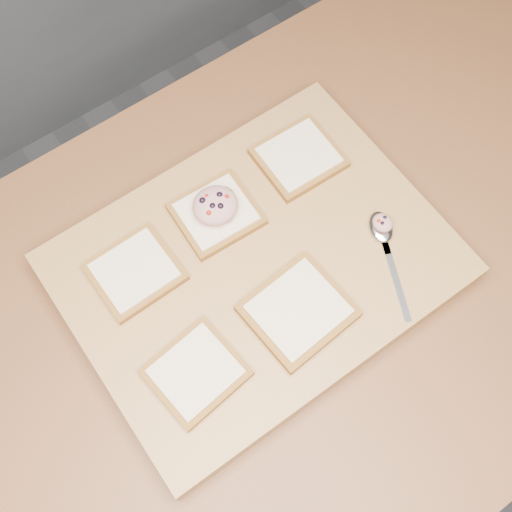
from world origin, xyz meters
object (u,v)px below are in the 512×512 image
Objects in this scene: tuna_salad_dollop at (215,205)px; spoon at (383,235)px; cutting_board at (256,267)px; bread_far_center at (216,214)px.

spoon is at bearing -43.46° from tuna_salad_dollop.
bread_far_center is (-0.00, 0.09, 0.03)m from cutting_board.
cutting_board is 4.48× the size of bread_far_center.
cutting_board is 0.11m from tuna_salad_dollop.
tuna_salad_dollop is at bearing 92.62° from cutting_board.
bread_far_center is at bearing 93.10° from cutting_board.
tuna_salad_dollop reaches higher than bread_far_center.
tuna_salad_dollop is (-0.00, 0.09, 0.05)m from cutting_board.
bread_far_center is 1.77× the size of tuna_salad_dollop.
cutting_board is 0.10m from bread_far_center.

